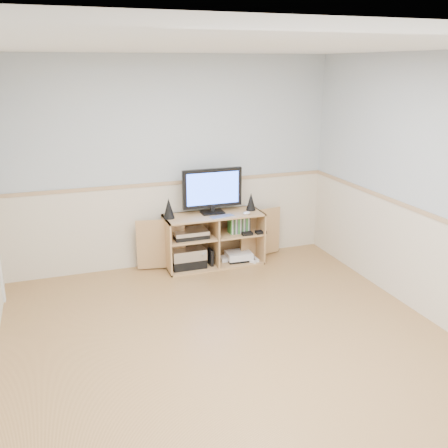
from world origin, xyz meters
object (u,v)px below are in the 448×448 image
(monitor, at_px, (212,189))
(keyboard, at_px, (222,217))
(game_consoles, at_px, (238,256))
(media_cabinet, at_px, (213,238))

(monitor, height_order, keyboard, monitor)
(keyboard, xyz_separation_m, game_consoles, (0.25, 0.13, -0.59))
(monitor, xyz_separation_m, game_consoles, (0.31, -0.06, -0.88))
(monitor, height_order, game_consoles, monitor)
(monitor, relative_size, game_consoles, 1.63)
(monitor, bearing_deg, keyboard, -72.79)
(keyboard, relative_size, game_consoles, 0.64)
(media_cabinet, xyz_separation_m, game_consoles, (0.31, -0.07, -0.26))
(media_cabinet, distance_m, monitor, 0.62)
(monitor, xyz_separation_m, keyboard, (0.06, -0.19, -0.29))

